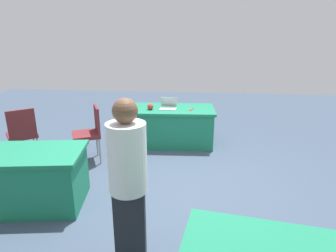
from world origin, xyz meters
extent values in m
plane|color=#3D4C60|center=(0.00, 0.00, 0.00)|extent=(14.40, 14.40, 0.00)
cube|color=#1E7A56|center=(0.20, -1.81, 0.70)|extent=(1.76, 0.98, 0.05)
cube|color=#1E7A56|center=(0.20, -1.81, 0.34)|extent=(1.69, 0.94, 0.68)
cube|color=#1E7A56|center=(2.03, 0.60, 0.70)|extent=(1.98, 1.08, 0.05)
cube|color=#1E7A56|center=(2.03, 0.60, 0.34)|extent=(1.90, 1.03, 0.68)
cylinder|color=#9E9993|center=(2.88, -0.68, 0.23)|extent=(0.03, 0.03, 0.46)
cylinder|color=#9E9993|center=(2.58, -0.93, 0.23)|extent=(0.03, 0.03, 0.46)
cylinder|color=#9E9993|center=(2.63, -0.39, 0.23)|extent=(0.03, 0.03, 0.46)
cylinder|color=#9E9993|center=(2.34, -0.63, 0.23)|extent=(0.03, 0.03, 0.46)
cube|color=maroon|center=(2.61, -0.66, 0.49)|extent=(0.62, 0.62, 0.06)
cube|color=maroon|center=(2.48, -0.50, 0.75)|extent=(0.35, 0.30, 0.45)
cylinder|color=#9E9993|center=(1.63, -0.54, 0.23)|extent=(0.03, 0.03, 0.45)
cylinder|color=#9E9993|center=(1.80, -0.88, 0.23)|extent=(0.03, 0.03, 0.45)
cylinder|color=#9E9993|center=(1.29, -0.71, 0.23)|extent=(0.03, 0.03, 0.45)
cylinder|color=#9E9993|center=(1.46, -1.05, 0.23)|extent=(0.03, 0.03, 0.45)
cube|color=maroon|center=(1.55, -0.79, 0.48)|extent=(0.59, 0.59, 0.06)
cube|color=maroon|center=(1.37, -0.88, 0.74)|extent=(0.22, 0.39, 0.45)
cube|color=#26262D|center=(0.28, 1.42, 0.39)|extent=(0.30, 0.21, 0.79)
cylinder|color=white|center=(0.28, 1.42, 1.10)|extent=(0.38, 0.38, 0.62)
sphere|color=brown|center=(0.28, 1.42, 1.52)|extent=(0.21, 0.21, 0.21)
cube|color=silver|center=(0.24, -1.72, 0.74)|extent=(0.33, 0.23, 0.02)
cube|color=#B7B7BC|center=(0.23, -1.86, 0.84)|extent=(0.32, 0.09, 0.19)
sphere|color=#B2382D|center=(0.57, -1.65, 0.79)|extent=(0.12, 0.12, 0.12)
cube|color=red|center=(-0.21, -1.72, 0.73)|extent=(0.09, 0.18, 0.01)
camera|label=1|loc=(-0.29, 3.64, 2.11)|focal=30.66mm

